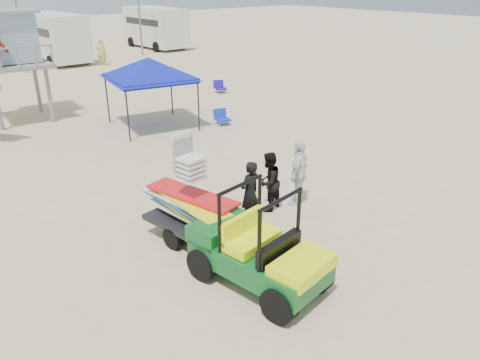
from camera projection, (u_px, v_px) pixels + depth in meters
ground at (321, 298)px, 8.88m from camera, size 140.00×140.00×0.00m
utility_cart at (259, 244)px, 8.87m from camera, size 1.69×2.81×2.01m
surf_trailer at (190, 203)px, 10.53m from camera, size 1.61×2.56×2.25m
man_left at (250, 193)px, 11.25m from camera, size 0.63×0.45×1.63m
man_mid at (268, 182)px, 11.93m from camera, size 0.89×0.77×1.57m
man_right at (299, 173)px, 12.22m from camera, size 1.13×0.83×1.78m
lifeguard_tower at (6, 42)px, 18.55m from camera, size 2.89×2.89×4.30m
canopy_blue at (149, 61)px, 17.98m from camera, size 3.45×3.45×3.16m
beach_chair_b at (222, 117)px, 19.16m from camera, size 0.67×0.73×0.64m
beach_chair_c at (220, 87)px, 24.43m from camera, size 0.71×0.78×0.64m
rv_mid_right at (54, 35)px, 32.79m from camera, size 2.64×7.00×3.25m
rv_far_right at (155, 26)px, 39.12m from camera, size 2.64×6.60×3.25m
light_pole_left at (16, 5)px, 28.04m from camera, size 0.14×0.14×8.00m
light_pole_right at (138, 0)px, 34.38m from camera, size 0.14×0.14×8.00m
distant_beachgoers at (17, 64)px, 27.24m from camera, size 9.29×2.81×1.82m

